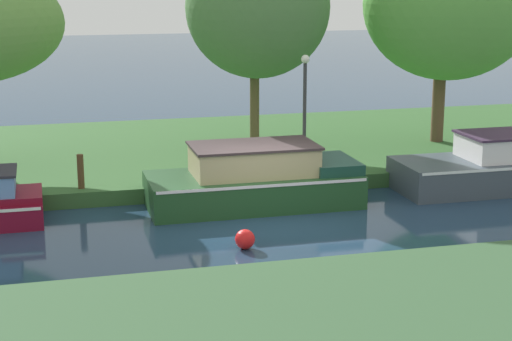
{
  "coord_description": "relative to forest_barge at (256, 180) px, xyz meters",
  "views": [
    {
      "loc": [
        -5.02,
        -18.43,
        5.78
      ],
      "look_at": [
        0.08,
        1.2,
        0.9
      ],
      "focal_mm": 58.55,
      "sensor_mm": 36.0,
      "label": 1
    }
  ],
  "objects": [
    {
      "name": "ground_plane",
      "position": [
        -0.09,
        -1.2,
        -0.66
      ],
      "size": [
        120.0,
        120.0,
        0.0
      ],
      "primitive_type": "plane",
      "color": "#1F3750"
    },
    {
      "name": "willow_tree_right",
      "position": [
        7.2,
        3.98,
        4.14
      ],
      "size": [
        5.59,
        4.01,
        6.77
      ],
      "color": "brown",
      "rests_on": "riverbank_far"
    },
    {
      "name": "lamp_post",
      "position": [
        1.98,
        2.28,
        1.69
      ],
      "size": [
        0.24,
        0.24,
        3.12
      ],
      "color": "#333338",
      "rests_on": "riverbank_far"
    },
    {
      "name": "channel_buoy",
      "position": [
        -1.09,
        -3.23,
        -0.44
      ],
      "size": [
        0.43,
        0.43,
        0.43
      ],
      "primitive_type": "sphere",
      "color": "red",
      "rests_on": "ground_plane"
    },
    {
      "name": "forest_barge",
      "position": [
        0.0,
        0.0,
        0.0
      ],
      "size": [
        5.29,
        2.22,
        1.57
      ],
      "color": "#1E4622",
      "rests_on": "ground_plane"
    },
    {
      "name": "willow_tree_centre",
      "position": [
        1.29,
        4.79,
        4.05
      ],
      "size": [
        4.32,
        4.25,
        6.44
      ],
      "color": "brown",
      "rests_on": "riverbank_far"
    },
    {
      "name": "mooring_post_far",
      "position": [
        -4.26,
        1.26,
        0.18
      ],
      "size": [
        0.17,
        0.17,
        0.88
      ],
      "primitive_type": "cylinder",
      "color": "#4E371F",
      "rests_on": "riverbank_far"
    },
    {
      "name": "riverbank_far",
      "position": [
        -0.09,
        5.8,
        -0.46
      ],
      "size": [
        72.0,
        10.0,
        0.4
      ],
      "primitive_type": "cube",
      "color": "#315B2C",
      "rests_on": "ground_plane"
    }
  ]
}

